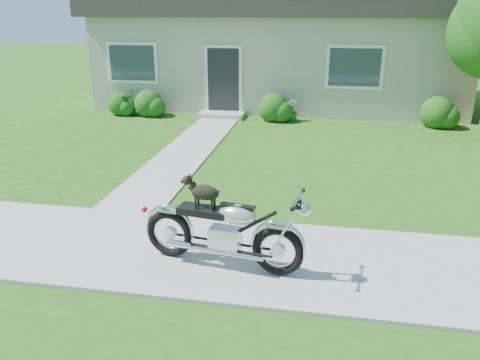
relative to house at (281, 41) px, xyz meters
name	(u,v)px	position (x,y,z in m)	size (l,w,h in m)	color
ground	(194,252)	(0.00, -11.99, -2.16)	(80.00, 80.00, 0.00)	#235114
sidewalk	(194,251)	(0.00, -11.99, -2.14)	(24.00, 2.20, 0.04)	#9E9B93
walkway	(190,148)	(-1.50, -6.99, -2.14)	(1.20, 8.00, 0.03)	#9E9B93
house	(281,41)	(0.00, 0.00, 0.00)	(12.60, 7.03, 4.50)	#AFAB9E
shrub_row	(262,108)	(-0.21, -3.49, -1.77)	(10.58, 0.96, 0.96)	#1D4E14
potted_plant_left	(128,102)	(-4.58, -3.44, -1.75)	(0.74, 0.64, 0.82)	#185E1C
potted_plant_right	(291,110)	(0.70, -3.44, -1.83)	(0.37, 0.37, 0.65)	#1E6F1F
motorcycle_with_dog	(224,229)	(0.51, -12.33, -1.60)	(2.22, 0.66, 1.19)	black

